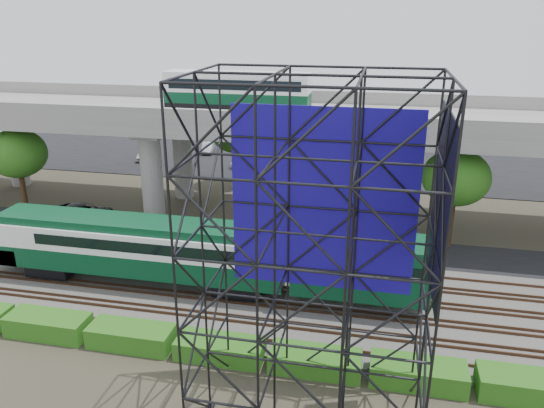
# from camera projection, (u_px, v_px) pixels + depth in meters

# --- Properties ---
(ground) EXTENTS (140.00, 140.00, 0.00)m
(ground) POSITION_uv_depth(u_px,v_px,m) (226.00, 312.00, 31.94)
(ground) COLOR #474233
(ground) RESTS_ON ground
(ballast_bed) EXTENTS (90.00, 12.00, 0.20)m
(ballast_bed) POSITION_uv_depth(u_px,v_px,m) (235.00, 294.00, 33.74)
(ballast_bed) COLOR slate
(ballast_bed) RESTS_ON ground
(service_road) EXTENTS (90.00, 5.00, 0.08)m
(service_road) POSITION_uv_depth(u_px,v_px,m) (264.00, 242.00, 41.57)
(service_road) COLOR black
(service_road) RESTS_ON ground
(parking_lot) EXTENTS (90.00, 18.00, 0.08)m
(parking_lot) POSITION_uv_depth(u_px,v_px,m) (308.00, 163.00, 63.16)
(parking_lot) COLOR black
(parking_lot) RESTS_ON ground
(harbor_water) EXTENTS (140.00, 40.00, 0.03)m
(harbor_water) POSITION_uv_depth(u_px,v_px,m) (328.00, 126.00, 83.38)
(harbor_water) COLOR #466773
(harbor_water) RESTS_ON ground
(rail_tracks) EXTENTS (90.00, 9.52, 0.16)m
(rail_tracks) POSITION_uv_depth(u_px,v_px,m) (235.00, 292.00, 33.68)
(rail_tracks) COLOR #472D1E
(rail_tracks) RESTS_ON ballast_bed
(commuter_train) EXTENTS (29.30, 3.06, 4.30)m
(commuter_train) POSITION_uv_depth(u_px,v_px,m) (171.00, 249.00, 33.58)
(commuter_train) COLOR black
(commuter_train) RESTS_ON rail_tracks
(overpass) EXTENTS (80.00, 12.00, 12.40)m
(overpass) POSITION_uv_depth(u_px,v_px,m) (275.00, 125.00, 43.86)
(overpass) COLOR #9E9B93
(overpass) RESTS_ON ground
(scaffold_tower) EXTENTS (9.36, 6.36, 15.00)m
(scaffold_tower) POSITION_uv_depth(u_px,v_px,m) (312.00, 271.00, 20.83)
(scaffold_tower) COLOR black
(scaffold_tower) RESTS_ON ground
(hedge_strip) EXTENTS (34.60, 1.80, 1.20)m
(hedge_strip) POSITION_uv_depth(u_px,v_px,m) (220.00, 348.00, 27.60)
(hedge_strip) COLOR #275E15
(hedge_strip) RESTS_ON ground
(trees) EXTENTS (40.94, 16.94, 7.69)m
(trees) POSITION_uv_depth(u_px,v_px,m) (226.00, 152.00, 45.79)
(trees) COLOR #382314
(trees) RESTS_ON ground
(suv) EXTENTS (5.87, 3.04, 1.58)m
(suv) POSITION_uv_depth(u_px,v_px,m) (83.00, 214.00, 45.00)
(suv) COLOR black
(suv) RESTS_ON service_road
(parked_cars) EXTENTS (39.08, 9.52, 1.26)m
(parked_cars) POSITION_uv_depth(u_px,v_px,m) (307.00, 158.00, 62.70)
(parked_cars) COLOR silver
(parked_cars) RESTS_ON parking_lot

